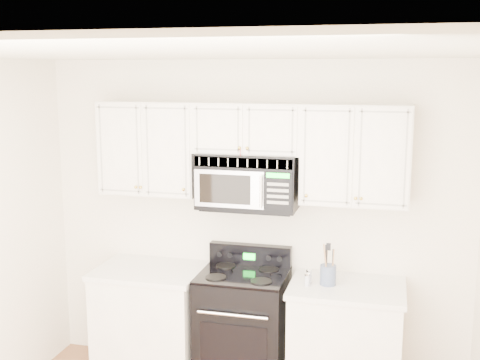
% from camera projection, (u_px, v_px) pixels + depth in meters
% --- Properties ---
extents(room, '(3.51, 3.51, 2.61)m').
position_uv_depth(room, '(181.00, 296.00, 3.28)').
color(room, brown).
rests_on(room, ground).
extents(base_cabinet_left, '(0.86, 0.65, 0.92)m').
position_uv_depth(base_cabinet_left, '(151.00, 325.00, 5.00)').
color(base_cabinet_left, white).
rests_on(base_cabinet_left, ground).
extents(base_cabinet_right, '(0.86, 0.65, 0.92)m').
position_uv_depth(base_cabinet_right, '(345.00, 346.00, 4.61)').
color(base_cabinet_right, white).
rests_on(base_cabinet_right, ground).
extents(range, '(0.69, 0.63, 1.10)m').
position_uv_depth(range, '(243.00, 327.00, 4.82)').
color(range, black).
rests_on(range, ground).
extents(upper_cabinets, '(2.44, 0.37, 0.75)m').
position_uv_depth(upper_cabinets, '(249.00, 146.00, 4.68)').
color(upper_cabinets, white).
rests_on(upper_cabinets, ground).
extents(microwave, '(0.78, 0.44, 0.43)m').
position_uv_depth(microwave, '(248.00, 181.00, 4.69)').
color(microwave, black).
rests_on(microwave, ground).
extents(utensil_crock, '(0.12, 0.12, 0.32)m').
position_uv_depth(utensil_crock, '(328.00, 274.00, 4.52)').
color(utensil_crock, '#3E496F').
rests_on(utensil_crock, base_cabinet_right).
extents(shaker_salt, '(0.04, 0.04, 0.11)m').
position_uv_depth(shaker_salt, '(309.00, 276.00, 4.57)').
color(shaker_salt, '#B0B1C0').
rests_on(shaker_salt, base_cabinet_right).
extents(shaker_pepper, '(0.04, 0.04, 0.09)m').
position_uv_depth(shaker_pepper, '(307.00, 280.00, 4.51)').
color(shaker_pepper, '#B0B1C0').
rests_on(shaker_pepper, base_cabinet_right).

